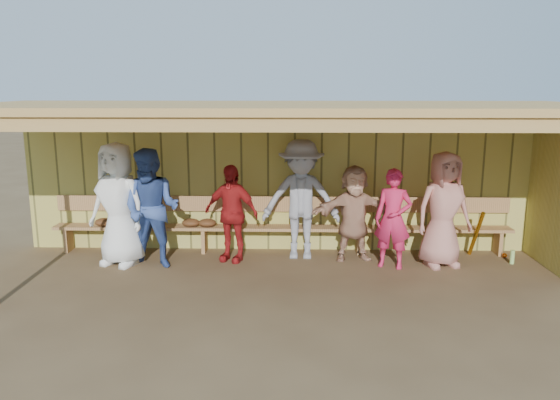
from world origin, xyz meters
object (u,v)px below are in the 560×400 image
Objects in this scene: player_h at (443,210)px; player_f at (354,213)px; bench at (281,221)px; player_d at (231,213)px; player_e at (301,200)px; player_b at (118,204)px; player_c at (152,209)px; player_g at (393,219)px.

player_f is at bearing 153.56° from player_h.
bench is at bearing 154.73° from player_f.
player_h is (3.28, -0.18, 0.12)m from player_d.
bench is (-1.17, 0.39, -0.24)m from player_f.
bench is at bearing 52.11° from player_d.
player_e is (1.11, 0.18, 0.19)m from player_d.
player_b is at bearing 165.80° from player_h.
player_e reaches higher than player_d.
player_b is at bearing -152.21° from player_d.
player_e is (2.27, 0.52, 0.04)m from player_c.
player_c reaches higher than player_g.
player_g is at bearing 19.96° from player_b.
player_e reaches higher than player_c.
player_h reaches higher than bench.
player_e is 0.25× the size of bench.
player_b is 1.25× the size of player_g.
player_g is 1.89m from bench.
player_h is (4.45, 0.16, -0.02)m from player_c.
bench is at bearing 175.66° from player_g.
player_d is 2.51m from player_g.
player_f is (3.67, 0.33, -0.20)m from player_b.
player_d reaches higher than player_f.
player_h reaches higher than player_d.
player_e is at bearing 28.70° from player_b.
player_f is at bearing 17.89° from player_c.
player_c is 1.20× the size of player_g.
player_f is (1.95, 0.10, -0.01)m from player_d.
player_e reaches higher than bench.
player_f is 1.36m from player_h.
player_f is at bearing 166.03° from player_g.
player_g is at bearing -23.56° from bench.
player_f is at bearing -3.65° from player_e.
player_g is at bearing -15.60° from player_e.
bench is (0.78, 0.49, -0.25)m from player_d.
player_d is 1.01× the size of player_f.
player_h is (1.33, -0.27, 0.13)m from player_f.
player_c is 1.20× the size of player_f.
player_g is (3.67, 0.08, -0.15)m from player_c.
player_g is 0.86× the size of player_h.
player_g is at bearing 11.12° from player_c.
player_e is at bearing 155.84° from player_h.
player_d is at bearing -148.07° from bench.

